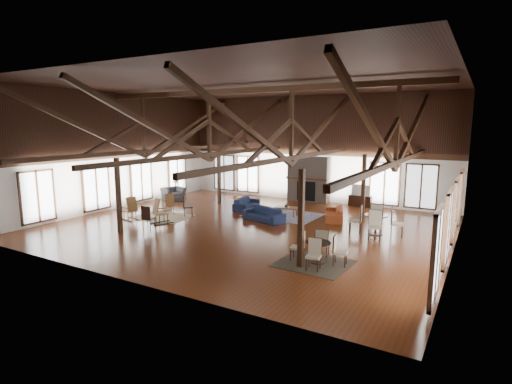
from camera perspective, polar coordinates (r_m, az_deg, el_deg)
The scene contains 31 objects.
floor at distance 17.40m, azimuth -1.12°, elevation -4.91°, with size 16.00×16.00×0.00m, color #562312.
ceiling at distance 16.94m, azimuth -1.18°, elevation 15.16°, with size 16.00×14.00×0.02m, color black.
wall_back at distance 23.17m, azimuth 7.91°, elevation 6.11°, with size 16.00×0.02×6.00m, color silver.
wall_front at distance 11.54m, azimuth -19.48°, elevation 2.35°, with size 16.00×0.02×6.00m, color silver.
wall_left at distance 22.13m, azimuth -19.25°, elevation 5.52°, with size 0.02×14.00×6.00m, color silver.
wall_right at distance 14.50m, azimuth 27.06°, elevation 3.21°, with size 0.02×14.00×6.00m, color silver.
roof_truss at distance 16.86m, azimuth -1.16°, elevation 8.48°, with size 15.60×14.07×3.14m.
post_grid at distance 17.09m, azimuth -1.13°, elevation 0.05°, with size 8.16×7.16×3.05m.
fireplace at distance 23.03m, azimuth 7.50°, elevation 1.82°, with size 2.50×0.69×2.60m.
ceiling_fan at distance 15.76m, azimuth -1.49°, elevation 7.33°, with size 1.60×1.60×0.75m.
sofa_navy_front at distance 18.33m, azimuth 1.10°, elevation -3.19°, with size 2.08×0.81×0.61m, color #161F3D.
sofa_navy_left at distance 20.94m, azimuth -1.37°, elevation -1.64°, with size 0.76×1.96×0.57m, color #151D3A.
sofa_orange at distance 18.89m, azimuth 11.10°, elevation -3.04°, with size 0.77×1.98×0.58m, color #9A411D.
coffee_table at distance 19.40m, azimuth 4.39°, elevation -2.32°, with size 1.16×0.69×0.42m.
vase at distance 19.30m, azimuth 4.35°, elevation -1.92°, with size 0.18×0.18×0.19m, color #B2B2B2.
armchair at distance 23.74m, azimuth -11.78°, elevation -0.29°, with size 1.02×1.17×0.76m, color #363639.
side_table_lamp at distance 24.48m, azimuth -11.37°, elevation 0.21°, with size 0.47×0.47×1.21m.
rocking_chair_a at distance 20.17m, azimuth -12.31°, elevation -1.72°, with size 0.90×0.76×1.02m.
rocking_chair_b at distance 18.21m, azimuth -13.66°, elevation -2.77°, with size 0.81×1.02×1.16m.
rocking_chair_c at distance 19.26m, azimuth -17.46°, elevation -2.35°, with size 0.94×0.63×1.11m.
side_chair_a at distance 19.38m, azimuth -9.95°, elevation -1.74°, with size 0.61×0.61×1.04m.
side_chair_b at distance 17.30m, azimuth -15.27°, elevation -3.30°, with size 0.51×0.51×1.03m.
cafe_table_near at distance 12.92m, azimuth 8.89°, elevation -7.95°, with size 1.87×1.87×0.96m.
cafe_table_far at distance 16.71m, azimuth 16.75°, elevation -3.96°, with size 2.18×2.18×1.11m.
cup_near at distance 12.93m, azimuth 8.75°, elevation -6.73°, with size 0.12×0.12×0.10m, color #B2B2B2.
cup_far at distance 16.71m, azimuth 17.09°, elevation -2.93°, with size 0.13×0.13×0.10m, color #B2B2B2.
tv_console at distance 22.30m, azimuth 14.67°, elevation -1.23°, with size 1.20×0.45×0.60m, color black.
television at distance 22.19m, azimuth 14.84°, elevation 0.27°, with size 1.02×0.13×0.59m, color #B2B2B2.
rug_tan at distance 19.63m, azimuth -13.28°, elevation -3.48°, with size 2.59×2.04×0.01m, color tan.
rug_navy at distance 19.56m, azimuth 3.87°, elevation -3.29°, with size 3.43×2.57×0.01m, color #191A48.
rug_dark at distance 12.98m, azimuth 8.24°, elevation -10.05°, with size 2.18×1.98×0.01m, color black.
Camera 1 is at (8.74, -14.42, 4.32)m, focal length 28.00 mm.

